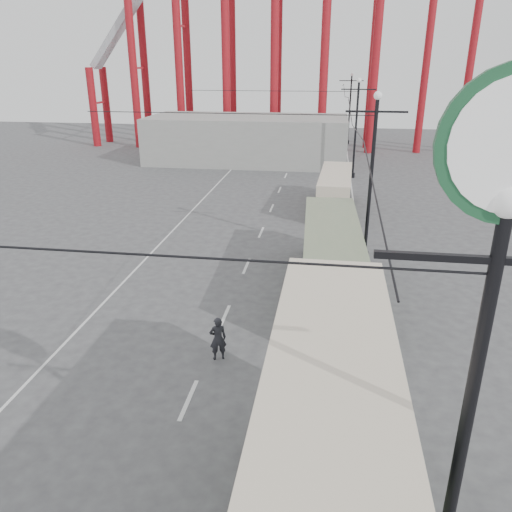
% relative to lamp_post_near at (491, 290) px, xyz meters
% --- Properties ---
extents(ground, '(160.00, 160.00, 0.00)m').
position_rel_lamp_post_near_xyz_m(ground, '(-5.60, 3.00, -7.86)').
color(ground, '#454548').
rests_on(ground, ground).
extents(road_markings, '(12.52, 120.00, 0.01)m').
position_rel_lamp_post_near_xyz_m(road_markings, '(-6.46, 22.70, -7.86)').
color(road_markings, silver).
rests_on(road_markings, ground).
extents(lamp_post_near, '(3.20, 0.44, 10.80)m').
position_rel_lamp_post_near_xyz_m(lamp_post_near, '(0.00, 0.00, 0.00)').
color(lamp_post_near, black).
rests_on(lamp_post_near, ground).
extents(lamp_post_mid, '(3.20, 0.44, 9.32)m').
position_rel_lamp_post_near_xyz_m(lamp_post_mid, '(0.00, 21.00, -3.18)').
color(lamp_post_mid, black).
rests_on(lamp_post_mid, ground).
extents(lamp_post_far, '(3.20, 0.44, 9.32)m').
position_rel_lamp_post_near_xyz_m(lamp_post_far, '(0.00, 43.00, -3.18)').
color(lamp_post_far, black).
rests_on(lamp_post_far, ground).
extents(lamp_post_distant, '(3.20, 0.44, 9.32)m').
position_rel_lamp_post_near_xyz_m(lamp_post_distant, '(0.00, 65.00, -3.18)').
color(lamp_post_distant, black).
rests_on(lamp_post_distant, ground).
extents(fairground_shed, '(22.00, 10.00, 5.00)m').
position_rel_lamp_post_near_xyz_m(fairground_shed, '(-11.60, 50.00, -5.36)').
color(fairground_shed, gray).
rests_on(fairground_shed, ground).
extents(double_decker_bus, '(2.65, 10.25, 5.50)m').
position_rel_lamp_post_near_xyz_m(double_decker_bus, '(-1.99, 1.64, -4.78)').
color(double_decker_bus, '#394726').
rests_on(double_decker_bus, ground).
extents(single_decker_green, '(3.14, 11.82, 3.32)m').
position_rel_lamp_post_near_xyz_m(single_decker_green, '(-1.94, 16.32, -5.99)').
color(single_decker_green, gray).
rests_on(single_decker_green, ground).
extents(single_decker_cream, '(2.69, 9.27, 2.86)m').
position_rel_lamp_post_near_xyz_m(single_decker_cream, '(-1.76, 31.40, -6.25)').
color(single_decker_cream, beige).
rests_on(single_decker_cream, ground).
extents(pedestrian, '(0.76, 0.64, 1.79)m').
position_rel_lamp_post_near_xyz_m(pedestrian, '(-6.13, 9.63, -6.97)').
color(pedestrian, black).
rests_on(pedestrian, ground).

